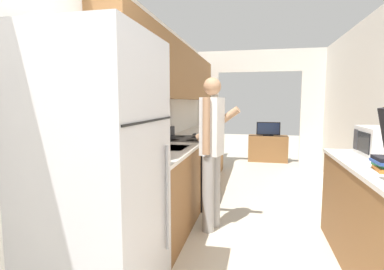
% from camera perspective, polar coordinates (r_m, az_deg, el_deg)
% --- Properties ---
extents(wall_left, '(0.38, 7.87, 2.50)m').
position_cam_1_polar(wall_left, '(3.86, -6.34, 7.68)').
color(wall_left, white).
rests_on(wall_left, ground_plane).
extents(wall_far_with_doorway, '(3.02, 0.06, 2.50)m').
position_cam_1_polar(wall_far_with_doorway, '(6.57, 12.56, 6.45)').
color(wall_far_with_doorway, white).
rests_on(wall_far_with_doorway, ground_plane).
extents(counter_left, '(0.62, 4.25, 0.91)m').
position_cam_1_polar(counter_left, '(4.44, -0.84, -6.22)').
color(counter_left, brown).
rests_on(counter_left, ground_plane).
extents(refrigerator, '(0.70, 0.81, 1.83)m').
position_cam_1_polar(refrigerator, '(1.97, -17.11, -9.02)').
color(refrigerator, '#B7B7BC').
rests_on(refrigerator, ground_plane).
extents(range_oven, '(0.66, 0.79, 1.05)m').
position_cam_1_polar(range_oven, '(4.28, -1.23, -6.63)').
color(range_oven, black).
rests_on(range_oven, ground_plane).
extents(person, '(0.54, 0.44, 1.68)m').
position_cam_1_polar(person, '(3.29, 3.79, -2.70)').
color(person, '#9E9E9E').
rests_on(person, ground_plane).
extents(microwave, '(0.34, 0.52, 0.28)m').
position_cam_1_polar(microwave, '(3.32, 32.37, -1.14)').
color(microwave, white).
rests_on(microwave, counter_right).
extents(tv_cabinet, '(0.91, 0.42, 0.62)m').
position_cam_1_polar(tv_cabinet, '(7.39, 14.21, -2.48)').
color(tv_cabinet, brown).
rests_on(tv_cabinet, ground_plane).
extents(television, '(0.54, 0.16, 0.32)m').
position_cam_1_polar(television, '(7.29, 14.33, 1.10)').
color(television, black).
rests_on(television, tv_cabinet).
extents(knife, '(0.06, 0.34, 0.02)m').
position_cam_1_polar(knife, '(4.71, 0.60, 0.19)').
color(knife, '#B7B7BC').
rests_on(knife, counter_left).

